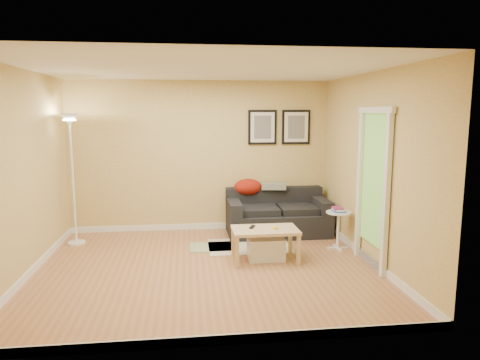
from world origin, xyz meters
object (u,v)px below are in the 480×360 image
(coffee_table, at_px, (265,244))
(floor_lamp, at_px, (73,183))
(sofa, at_px, (278,212))
(book_stack, at_px, (338,209))
(storage_bin, at_px, (266,248))
(side_table, at_px, (338,230))

(coffee_table, bearing_deg, floor_lamp, 168.39)
(coffee_table, height_order, floor_lamp, floor_lamp)
(coffee_table, bearing_deg, sofa, 81.08)
(coffee_table, distance_m, book_stack, 1.31)
(coffee_table, relative_size, storage_bin, 1.76)
(book_stack, relative_size, floor_lamp, 0.10)
(storage_bin, relative_size, floor_lamp, 0.25)
(side_table, bearing_deg, sofa, 128.63)
(book_stack, bearing_deg, coffee_table, -146.01)
(storage_bin, distance_m, book_stack, 1.31)
(coffee_table, distance_m, storage_bin, 0.08)
(coffee_table, bearing_deg, side_table, 28.09)
(sofa, bearing_deg, coffee_table, -109.01)
(sofa, height_order, side_table, sofa)
(side_table, height_order, book_stack, book_stack)
(book_stack, distance_m, floor_lamp, 4.10)
(book_stack, height_order, floor_lamp, floor_lamp)
(side_table, xyz_separation_m, book_stack, (-0.00, 0.01, 0.32))
(side_table, bearing_deg, storage_bin, -163.49)
(side_table, xyz_separation_m, floor_lamp, (-4.02, 0.74, 0.68))
(storage_bin, distance_m, side_table, 1.23)
(coffee_table, relative_size, book_stack, 4.24)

